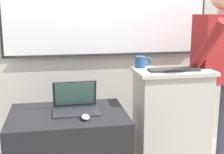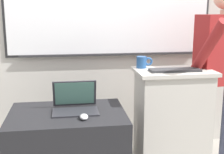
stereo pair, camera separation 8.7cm
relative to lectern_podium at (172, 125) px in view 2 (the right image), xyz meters
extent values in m
cube|color=beige|center=(-0.32, 0.77, 0.84)|extent=(6.40, 0.12, 2.67)
cube|color=#2D2D30|center=(-0.45, 0.70, 1.02)|extent=(2.09, 0.02, 1.00)
cube|color=white|center=(-0.45, 0.70, 1.02)|extent=(2.04, 0.02, 0.95)
cube|color=#2D2D30|center=(-0.45, 0.68, 0.53)|extent=(1.84, 0.04, 0.02)
cube|color=#BCB7AD|center=(0.00, 0.00, -0.02)|extent=(0.60, 0.38, 0.95)
cube|color=#BCB7AD|center=(0.00, 0.00, 0.47)|extent=(0.65, 0.41, 0.03)
cylinder|color=#474C60|center=(0.36, 0.09, -0.08)|extent=(0.13, 0.13, 0.82)
cube|color=maroon|center=(0.49, 0.12, 0.64)|extent=(0.51, 0.31, 0.62)
cylinder|color=maroon|center=(0.23, -0.11, 0.67)|extent=(0.17, 0.44, 0.51)
cube|color=#28282D|center=(-0.84, -0.22, 0.23)|extent=(0.35, 0.21, 0.01)
cube|color=#28282D|center=(-0.84, -0.08, 0.34)|extent=(0.34, 0.07, 0.21)
cube|color=#4C7A6B|center=(-0.84, -0.09, 0.34)|extent=(0.31, 0.05, 0.18)
cube|color=#2D2D30|center=(-0.01, -0.05, 0.50)|extent=(0.42, 0.13, 0.02)
ellipsoid|color=#BCBCC1|center=(-0.79, -0.36, 0.24)|extent=(0.06, 0.10, 0.03)
cylinder|color=#234C84|center=(-0.25, 0.13, 0.54)|extent=(0.09, 0.09, 0.10)
torus|color=#234C84|center=(-0.19, 0.13, 0.54)|extent=(0.08, 0.02, 0.08)
camera|label=1|loc=(-0.98, -2.46, 1.00)|focal=50.00mm
camera|label=2|loc=(-0.90, -2.47, 1.00)|focal=50.00mm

